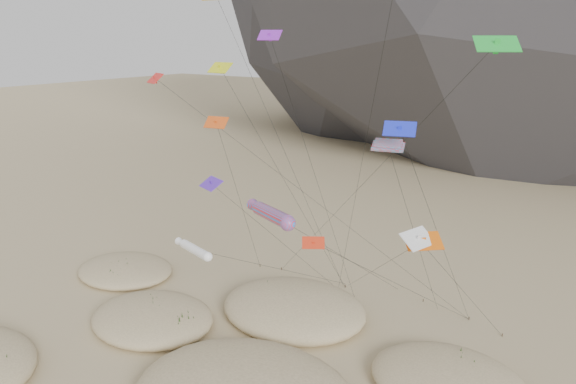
# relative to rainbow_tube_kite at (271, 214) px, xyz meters

# --- Properties ---
(dunes) EXTENTS (48.46, 35.81, 3.62)m
(dunes) POSITION_rel_rainbow_tube_kite_xyz_m (-3.15, -4.34, -12.04)
(dunes) COLOR #CCB789
(dunes) RESTS_ON ground
(dune_grass) EXTENTS (42.27, 29.05, 1.48)m
(dune_grass) POSITION_rel_rainbow_tube_kite_xyz_m (-2.66, -2.65, -11.85)
(dune_grass) COLOR black
(dune_grass) RESTS_ON ground
(kite_stakes) EXTENTS (26.39, 4.48, 0.30)m
(kite_stakes) POSITION_rel_rainbow_tube_kite_xyz_m (-0.01, 15.73, -12.56)
(kite_stakes) COLOR #3F2D1E
(kite_stakes) RESTS_ON ground
(rainbow_tube_kite) EXTENTS (6.68, 21.02, 13.55)m
(rainbow_tube_kite) POSITION_rel_rainbow_tube_kite_xyz_m (0.00, 0.00, 0.00)
(rainbow_tube_kite) COLOR #FF1A24
(rainbow_tube_kite) RESTS_ON ground
(white_tube_kite) EXTENTS (7.47, 18.68, 9.10)m
(white_tube_kite) POSITION_rel_rainbow_tube_kite_xyz_m (-7.36, -0.40, -4.22)
(white_tube_kite) COLOR white
(white_tube_kite) RESTS_ON ground
(orange_parafoil) EXTENTS (8.15, 11.06, 28.63)m
(orange_parafoil) POSITION_rel_rainbow_tube_kite_xyz_m (-9.89, 6.35, 15.04)
(orange_parafoil) COLOR #D5A10B
(orange_parafoil) RESTS_ON ground
(multi_parafoil) EXTENTS (2.38, 13.14, 18.11)m
(multi_parafoil) POSITION_rel_rainbow_tube_kite_xyz_m (6.65, 4.79, 4.75)
(multi_parafoil) COLOR #FF1A23
(multi_parafoil) RESTS_ON ground
(delta_kites) EXTENTS (32.50, 18.14, 29.06)m
(delta_kites) POSITION_rel_rainbow_tube_kite_xyz_m (1.13, 4.49, 5.42)
(delta_kites) COLOR #CBD516
(delta_kites) RESTS_ON ground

